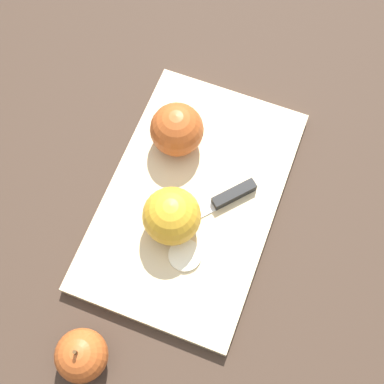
{
  "coord_description": "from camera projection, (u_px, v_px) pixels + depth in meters",
  "views": [
    {
      "loc": [
        0.3,
        0.07,
        0.81
      ],
      "look_at": [
        0.0,
        0.0,
        0.04
      ],
      "focal_mm": 50.0,
      "sensor_mm": 36.0,
      "label": 1
    }
  ],
  "objects": [
    {
      "name": "apple_half_left",
      "position": [
        177.0,
        130.0,
        0.84
      ],
      "size": [
        0.09,
        0.09,
        0.09
      ],
      "rotation": [
        0.0,
        0.0,
        2.0
      ],
      "color": "#AD4C1E",
      "rests_on": "cutting_board"
    },
    {
      "name": "cutting_board",
      "position": [
        192.0,
        199.0,
        0.86
      ],
      "size": [
        0.45,
        0.32,
        0.02
      ],
      "color": "#D1B789",
      "rests_on": "ground_plane"
    },
    {
      "name": "knife",
      "position": [
        227.0,
        198.0,
        0.84
      ],
      "size": [
        0.12,
        0.13,
        0.02
      ],
      "rotation": [
        0.0,
        0.0,
        -0.85
      ],
      "color": "silver",
      "rests_on": "cutting_board"
    },
    {
      "name": "ground_plane",
      "position": [
        192.0,
        201.0,
        0.86
      ],
      "size": [
        4.0,
        4.0,
        0.0
      ],
      "primitive_type": "plane",
      "color": "#38281E"
    },
    {
      "name": "apple_half_right",
      "position": [
        172.0,
        216.0,
        0.79
      ],
      "size": [
        0.09,
        0.09,
        0.09
      ],
      "rotation": [
        0.0,
        0.0,
        1.44
      ],
      "color": "gold",
      "rests_on": "cutting_board"
    },
    {
      "name": "apple_whole",
      "position": [
        81.0,
        355.0,
        0.74
      ],
      "size": [
        0.07,
        0.07,
        0.09
      ],
      "color": "#AD4C1E",
      "rests_on": "ground_plane"
    },
    {
      "name": "apple_slice",
      "position": [
        185.0,
        255.0,
        0.81
      ],
      "size": [
        0.05,
        0.05,
        0.01
      ],
      "color": "#EFE5C6",
      "rests_on": "cutting_board"
    }
  ]
}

